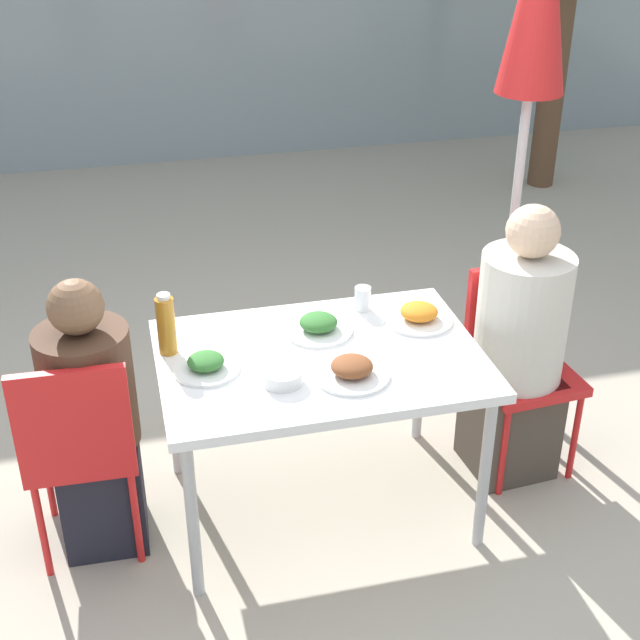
{
  "coord_description": "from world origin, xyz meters",
  "views": [
    {
      "loc": [
        -0.68,
        -2.79,
        2.47
      ],
      "look_at": [
        0.0,
        0.0,
        0.88
      ],
      "focal_mm": 50.0,
      "sensor_mm": 36.0,
      "label": 1
    }
  ],
  "objects_px": {
    "person_left": "(93,426)",
    "salad_bowl": "(282,376)",
    "person_right": "(518,353)",
    "closed_umbrella": "(535,30)",
    "drinking_cup": "(363,298)",
    "chair_left": "(79,441)",
    "bottle": "(166,325)",
    "chair_right": "(518,351)"
  },
  "relations": [
    {
      "from": "person_left",
      "to": "salad_bowl",
      "type": "bearing_deg",
      "value": -13.06
    },
    {
      "from": "person_right",
      "to": "closed_umbrella",
      "type": "bearing_deg",
      "value": -115.41
    },
    {
      "from": "person_right",
      "to": "person_left",
      "type": "bearing_deg",
      "value": -3.28
    },
    {
      "from": "person_left",
      "to": "person_right",
      "type": "height_order",
      "value": "person_right"
    },
    {
      "from": "closed_umbrella",
      "to": "drinking_cup",
      "type": "distance_m",
      "value": 1.34
    },
    {
      "from": "chair_left",
      "to": "bottle",
      "type": "height_order",
      "value": "bottle"
    },
    {
      "from": "bottle",
      "to": "chair_left",
      "type": "bearing_deg",
      "value": -149.79
    },
    {
      "from": "chair_left",
      "to": "chair_right",
      "type": "distance_m",
      "value": 1.83
    },
    {
      "from": "drinking_cup",
      "to": "bottle",
      "type": "bearing_deg",
      "value": -169.16
    },
    {
      "from": "salad_bowl",
      "to": "person_left",
      "type": "bearing_deg",
      "value": 165.22
    },
    {
      "from": "closed_umbrella",
      "to": "bottle",
      "type": "relative_size",
      "value": 9.54
    },
    {
      "from": "person_right",
      "to": "bottle",
      "type": "distance_m",
      "value": 1.44
    },
    {
      "from": "person_right",
      "to": "drinking_cup",
      "type": "distance_m",
      "value": 0.68
    },
    {
      "from": "drinking_cup",
      "to": "salad_bowl",
      "type": "height_order",
      "value": "drinking_cup"
    },
    {
      "from": "closed_umbrella",
      "to": "salad_bowl",
      "type": "bearing_deg",
      "value": -145.65
    },
    {
      "from": "person_left",
      "to": "chair_left",
      "type": "bearing_deg",
      "value": -122.07
    },
    {
      "from": "chair_right",
      "to": "bottle",
      "type": "distance_m",
      "value": 1.49
    },
    {
      "from": "chair_right",
      "to": "drinking_cup",
      "type": "xyz_separation_m",
      "value": [
        -0.65,
        0.15,
        0.25
      ]
    },
    {
      "from": "chair_left",
      "to": "bottle",
      "type": "distance_m",
      "value": 0.53
    },
    {
      "from": "chair_left",
      "to": "person_left",
      "type": "relative_size",
      "value": 0.79
    },
    {
      "from": "person_left",
      "to": "person_right",
      "type": "bearing_deg",
      "value": 3.29
    },
    {
      "from": "chair_left",
      "to": "drinking_cup",
      "type": "height_order",
      "value": "chair_left"
    },
    {
      "from": "bottle",
      "to": "salad_bowl",
      "type": "relative_size",
      "value": 1.67
    },
    {
      "from": "chair_right",
      "to": "drinking_cup",
      "type": "relative_size",
      "value": 8.85
    },
    {
      "from": "chair_left",
      "to": "person_left",
      "type": "height_order",
      "value": "person_left"
    },
    {
      "from": "person_right",
      "to": "salad_bowl",
      "type": "height_order",
      "value": "person_right"
    },
    {
      "from": "salad_bowl",
      "to": "bottle",
      "type": "bearing_deg",
      "value": 140.48
    },
    {
      "from": "chair_left",
      "to": "closed_umbrella",
      "type": "height_order",
      "value": "closed_umbrella"
    },
    {
      "from": "drinking_cup",
      "to": "chair_left",
      "type": "bearing_deg",
      "value": -162.7
    },
    {
      "from": "person_left",
      "to": "salad_bowl",
      "type": "height_order",
      "value": "person_left"
    },
    {
      "from": "chair_left",
      "to": "closed_umbrella",
      "type": "bearing_deg",
      "value": 22.7
    },
    {
      "from": "drinking_cup",
      "to": "closed_umbrella",
      "type": "bearing_deg",
      "value": 25.78
    },
    {
      "from": "person_left",
      "to": "person_right",
      "type": "distance_m",
      "value": 1.72
    },
    {
      "from": "person_left",
      "to": "drinking_cup",
      "type": "bearing_deg",
      "value": 16.07
    },
    {
      "from": "bottle",
      "to": "chair_right",
      "type": "bearing_deg",
      "value": 0.01
    },
    {
      "from": "salad_bowl",
      "to": "chair_right",
      "type": "bearing_deg",
      "value": 16.07
    },
    {
      "from": "chair_left",
      "to": "chair_right",
      "type": "relative_size",
      "value": 1.0
    },
    {
      "from": "bottle",
      "to": "drinking_cup",
      "type": "bearing_deg",
      "value": 10.84
    },
    {
      "from": "drinking_cup",
      "to": "chair_right",
      "type": "bearing_deg",
      "value": -13.46
    },
    {
      "from": "person_right",
      "to": "drinking_cup",
      "type": "xyz_separation_m",
      "value": [
        -0.6,
        0.24,
        0.21
      ]
    },
    {
      "from": "drinking_cup",
      "to": "salad_bowl",
      "type": "relative_size",
      "value": 0.68
    },
    {
      "from": "closed_umbrella",
      "to": "bottle",
      "type": "distance_m",
      "value": 1.96
    }
  ]
}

